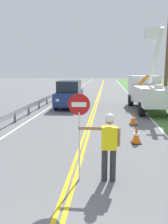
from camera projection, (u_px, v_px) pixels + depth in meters
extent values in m
cube|color=yellow|center=(96.00, 101.00, 21.47)|extent=(0.11, 110.00, 0.01)
cube|color=yellow|center=(98.00, 101.00, 21.45)|extent=(0.11, 110.00, 0.01)
cube|color=silver|center=(136.00, 102.00, 21.10)|extent=(0.12, 110.00, 0.01)
cube|color=silver|center=(60.00, 101.00, 21.81)|extent=(0.12, 110.00, 0.01)
cylinder|color=#2D2D33|center=(113.00, 165.00, 5.99)|extent=(0.16, 0.16, 0.88)
cylinder|color=#2D2D33|center=(104.00, 165.00, 6.00)|extent=(0.16, 0.16, 0.88)
cube|color=yellow|center=(109.00, 138.00, 5.86)|extent=(0.41, 0.25, 0.60)
cylinder|color=#996B4C|center=(90.00, 128.00, 5.85)|extent=(0.60, 0.11, 0.09)
cylinder|color=#996B4C|center=(119.00, 137.00, 5.84)|extent=(0.09, 0.09, 0.48)
sphere|color=#996B4C|center=(110.00, 120.00, 5.77)|extent=(0.22, 0.22, 0.22)
sphere|color=white|center=(110.00, 118.00, 5.76)|extent=(0.25, 0.25, 0.25)
cylinder|color=silver|center=(79.00, 147.00, 5.96)|extent=(0.04, 0.04, 1.85)
cylinder|color=#B71414|center=(79.00, 104.00, 5.75)|extent=(0.56, 0.03, 0.56)
cube|color=white|center=(79.00, 105.00, 5.73)|extent=(0.38, 0.01, 0.12)
cube|color=silver|center=(154.00, 96.00, 15.26)|extent=(2.57, 4.73, 1.10)
cube|color=silver|center=(143.00, 88.00, 18.60)|extent=(2.32, 2.23, 2.00)
cube|color=#1E2833|center=(141.00, 84.00, 19.56)|extent=(1.98, 0.18, 0.90)
cylinder|color=silver|center=(159.00, 87.00, 14.23)|extent=(0.56, 0.56, 0.24)
cylinder|color=silver|center=(155.00, 58.00, 15.09)|extent=(0.40, 2.63, 3.57)
cube|color=white|center=(152.00, 34.00, 15.97)|extent=(0.95, 0.95, 0.80)
cube|color=orange|center=(143.00, 80.00, 13.34)|extent=(0.64, 0.83, 0.59)
cylinder|color=black|center=(131.00, 100.00, 18.63)|extent=(0.37, 0.94, 0.92)
cylinder|color=black|center=(156.00, 100.00, 18.55)|extent=(0.37, 0.94, 0.92)
cylinder|color=black|center=(142.00, 109.00, 14.42)|extent=(0.37, 0.94, 0.92)
cube|color=navy|center=(70.00, 97.00, 17.93)|extent=(1.98, 4.65, 0.92)
cube|color=#1E2833|center=(69.00, 86.00, 17.77)|extent=(1.71, 2.90, 0.84)
cube|color=#EAEACC|center=(73.00, 100.00, 15.64)|extent=(0.24, 0.07, 0.16)
cube|color=#EAEACC|center=(57.00, 100.00, 15.72)|extent=(0.24, 0.07, 0.16)
cylinder|color=black|center=(78.00, 106.00, 16.56)|extent=(0.30, 0.69, 0.68)
cylinder|color=black|center=(56.00, 106.00, 16.67)|extent=(0.30, 0.69, 0.68)
cylinder|color=black|center=(81.00, 101.00, 19.35)|extent=(0.30, 0.69, 0.68)
cylinder|color=black|center=(62.00, 100.00, 19.47)|extent=(0.30, 0.69, 0.68)
cylinder|color=brown|center=(168.00, 52.00, 16.67)|extent=(0.28, 0.28, 8.50)
cone|color=orange|center=(136.00, 135.00, 9.10)|extent=(0.36, 0.36, 0.70)
cylinder|color=white|center=(136.00, 134.00, 9.09)|extent=(0.25, 0.25, 0.08)
cube|color=black|center=(136.00, 143.00, 9.16)|extent=(0.40, 0.40, 0.03)
cone|color=orange|center=(133.00, 118.00, 12.21)|extent=(0.36, 0.36, 0.70)
cylinder|color=white|center=(133.00, 118.00, 12.20)|extent=(0.25, 0.25, 0.08)
cube|color=black|center=(133.00, 124.00, 12.27)|extent=(0.40, 0.40, 0.03)
cube|color=#9EA0A3|center=(43.00, 100.00, 18.22)|extent=(0.06, 32.00, 0.32)
cube|color=#4C4C51|center=(15.00, 118.00, 12.68)|extent=(0.10, 0.10, 0.55)
cube|color=#4C4C51|center=(29.00, 111.00, 14.92)|extent=(0.10, 0.10, 0.55)
cube|color=#4C4C51|center=(39.00, 105.00, 17.15)|extent=(0.10, 0.10, 0.55)
cube|color=#4C4C51|center=(47.00, 101.00, 19.39)|extent=(0.10, 0.10, 0.55)
cube|color=#4C4C51|center=(53.00, 98.00, 21.63)|extent=(0.10, 0.10, 0.55)
cube|color=#4C4C51|center=(58.00, 95.00, 23.86)|extent=(0.10, 0.10, 0.55)
cube|color=#4C4C51|center=(62.00, 93.00, 26.10)|extent=(0.10, 0.10, 0.55)
cube|color=#4C4C51|center=(66.00, 91.00, 28.34)|extent=(0.10, 0.10, 0.55)
cube|color=#4C4C51|center=(69.00, 90.00, 30.57)|extent=(0.10, 0.10, 0.55)
cube|color=#4C4C51|center=(71.00, 89.00, 32.81)|extent=(0.10, 0.10, 0.55)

